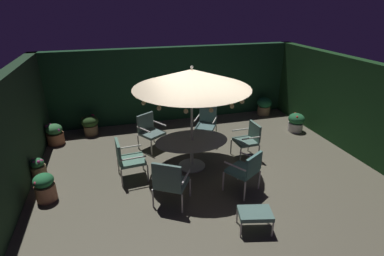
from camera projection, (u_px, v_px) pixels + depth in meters
The scene contains 19 objects.
ground_plane at pixel (205, 168), 7.30m from camera, with size 8.60×7.28×0.02m, color #585443.
hedge_backdrop_rear at pixel (174, 84), 9.88m from camera, with size 8.60×0.30×2.46m, color #15361F.
hedge_backdrop_left at pixel (6, 143), 5.78m from camera, with size 0.30×7.28×2.46m, color #1C3220.
hedge_backdrop_right at pixel (353, 106), 7.83m from camera, with size 0.30×7.28×2.46m, color #153618.
patio_dining_table at pixel (192, 146), 7.13m from camera, with size 1.78×1.26×0.72m.
patio_umbrella at pixel (192, 79), 6.47m from camera, with size 2.68×2.68×2.53m.
patio_chair_north at pixel (249, 138), 7.59m from camera, with size 0.59×0.61×0.94m.
patio_chair_northeast at pixel (206, 122), 8.52m from camera, with size 0.79×0.81×1.02m.
patio_chair_east at pixel (150, 129), 8.10m from camera, with size 0.82×0.82×0.97m.
patio_chair_southeast at pixel (127, 157), 6.64m from camera, with size 0.67×0.66×0.97m.
patio_chair_south at pixel (170, 181), 5.74m from camera, with size 0.85×0.82×1.02m.
patio_chair_southwest at pixel (246, 169), 6.16m from camera, with size 0.81×0.81×0.95m.
ottoman_footrest at pixel (255, 214), 5.20m from camera, with size 0.67×0.53×0.39m.
potted_plant_front_corner at pixel (45, 187), 6.00m from camera, with size 0.41×0.41×0.61m.
potted_plant_left_near at pixel (296, 122), 9.23m from camera, with size 0.50×0.50×0.59m.
potted_plant_left_far at pixel (38, 169), 6.71m from camera, with size 0.33×0.33×0.54m.
potted_plant_back_left at pixel (55, 134), 8.40m from camera, with size 0.47×0.47×0.60m.
potted_plant_right_near at pixel (264, 105), 10.58m from camera, with size 0.52×0.52×0.63m.
potted_plant_back_center at pixel (90, 124), 8.98m from camera, with size 0.51×0.51×0.62m.
Camera 1 is at (-2.00, -5.97, 3.83)m, focal length 27.34 mm.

